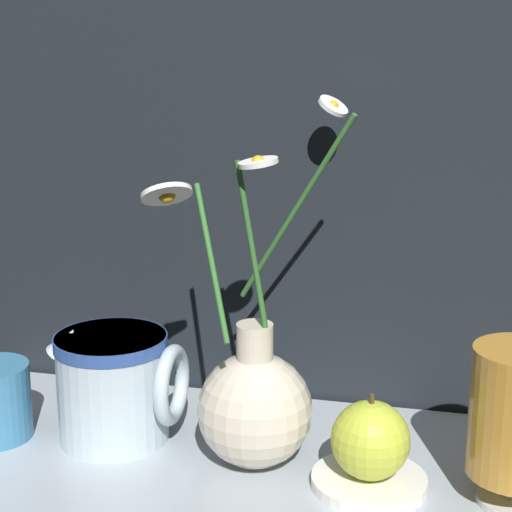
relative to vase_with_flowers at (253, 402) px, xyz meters
The scene contains 6 objects.
ground_plane 0.07m from the vase_with_flowers, 74.93° to the left, with size 6.00×6.00×0.00m, color black.
shelf 0.07m from the vase_with_flowers, 74.93° to the left, with size 0.65×0.29×0.01m.
vase_with_flowers is the anchor object (origin of this frame).
ceramic_pitcher 0.14m from the vase_with_flowers, behind, with size 0.13×0.11×0.12m.
saucer_plate 0.12m from the vase_with_flowers, 10.20° to the right, with size 0.10×0.10×0.01m.
orange_fruit 0.11m from the vase_with_flowers, 10.20° to the right, with size 0.07×0.07×0.08m.
Camera 1 is at (0.16, -0.70, 0.39)m, focal length 60.00 mm.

